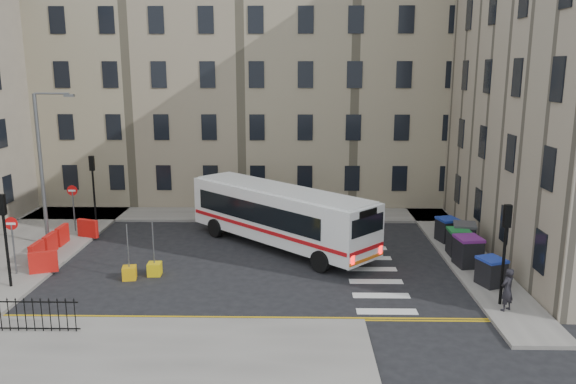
{
  "coord_description": "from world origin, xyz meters",
  "views": [
    {
      "loc": [
        0.46,
        -26.69,
        9.41
      ],
      "look_at": [
        -0.06,
        2.29,
        3.0
      ],
      "focal_mm": 35.0,
      "sensor_mm": 36.0,
      "label": 1
    }
  ],
  "objects_px": {
    "wheelie_bin_b": "(468,251)",
    "wheelie_bin_e": "(447,230)",
    "pedestrian": "(507,290)",
    "bollard_chevron": "(155,269)",
    "bollard_yellow": "(129,273)",
    "streetlamp": "(41,167)",
    "bus": "(279,214)",
    "wheelie_bin_c": "(458,242)",
    "wheelie_bin_d": "(464,237)",
    "wheelie_bin_a": "(491,271)"
  },
  "relations": [
    {
      "from": "bus",
      "to": "bollard_yellow",
      "type": "relative_size",
      "value": 16.98
    },
    {
      "from": "wheelie_bin_d",
      "to": "bollard_yellow",
      "type": "distance_m",
      "value": 16.81
    },
    {
      "from": "wheelie_bin_c",
      "to": "pedestrian",
      "type": "height_order",
      "value": "pedestrian"
    },
    {
      "from": "wheelie_bin_a",
      "to": "bollard_yellow",
      "type": "xyz_separation_m",
      "value": [
        -16.08,
        0.78,
        -0.47
      ]
    },
    {
      "from": "bus",
      "to": "wheelie_bin_b",
      "type": "xyz_separation_m",
      "value": [
        9.12,
        -3.19,
        -0.96
      ]
    },
    {
      "from": "bus",
      "to": "wheelie_bin_a",
      "type": "height_order",
      "value": "bus"
    },
    {
      "from": "pedestrian",
      "to": "bollard_yellow",
      "type": "height_order",
      "value": "pedestrian"
    },
    {
      "from": "streetlamp",
      "to": "bus",
      "type": "bearing_deg",
      "value": 0.79
    },
    {
      "from": "wheelie_bin_c",
      "to": "wheelie_bin_e",
      "type": "distance_m",
      "value": 2.28
    },
    {
      "from": "wheelie_bin_a",
      "to": "wheelie_bin_e",
      "type": "relative_size",
      "value": 1.0
    },
    {
      "from": "streetlamp",
      "to": "bollard_yellow",
      "type": "bearing_deg",
      "value": -39.0
    },
    {
      "from": "wheelie_bin_c",
      "to": "pedestrian",
      "type": "bearing_deg",
      "value": -89.86
    },
    {
      "from": "streetlamp",
      "to": "wheelie_bin_d",
      "type": "xyz_separation_m",
      "value": [
        22.1,
        -0.64,
        -3.47
      ]
    },
    {
      "from": "bollard_yellow",
      "to": "pedestrian",
      "type": "bearing_deg",
      "value": -12.19
    },
    {
      "from": "bus",
      "to": "wheelie_bin_a",
      "type": "xyz_separation_m",
      "value": [
        9.4,
        -5.65,
        -1.06
      ]
    },
    {
      "from": "wheelie_bin_c",
      "to": "bollard_chevron",
      "type": "relative_size",
      "value": 2.2
    },
    {
      "from": "wheelie_bin_e",
      "to": "pedestrian",
      "type": "height_order",
      "value": "pedestrian"
    },
    {
      "from": "pedestrian",
      "to": "bollard_yellow",
      "type": "relative_size",
      "value": 2.88
    },
    {
      "from": "bus",
      "to": "wheelie_bin_e",
      "type": "relative_size",
      "value": 7.38
    },
    {
      "from": "pedestrian",
      "to": "bollard_chevron",
      "type": "distance_m",
      "value": 15.31
    },
    {
      "from": "wheelie_bin_c",
      "to": "wheelie_bin_a",
      "type": "bearing_deg",
      "value": -85.98
    },
    {
      "from": "bus",
      "to": "wheelie_bin_c",
      "type": "height_order",
      "value": "bus"
    },
    {
      "from": "wheelie_bin_d",
      "to": "wheelie_bin_e",
      "type": "distance_m",
      "value": 1.63
    },
    {
      "from": "wheelie_bin_b",
      "to": "wheelie_bin_e",
      "type": "xyz_separation_m",
      "value": [
        0.05,
        3.94,
        -0.08
      ]
    },
    {
      "from": "wheelie_bin_e",
      "to": "bollard_yellow",
      "type": "xyz_separation_m",
      "value": [
        -15.84,
        -5.62,
        -0.5
      ]
    },
    {
      "from": "wheelie_bin_a",
      "to": "pedestrian",
      "type": "bearing_deg",
      "value": -116.45
    },
    {
      "from": "wheelie_bin_d",
      "to": "bus",
      "type": "bearing_deg",
      "value": -172.38
    },
    {
      "from": "bollard_chevron",
      "to": "wheelie_bin_b",
      "type": "bearing_deg",
      "value": 4.51
    },
    {
      "from": "pedestrian",
      "to": "bollard_yellow",
      "type": "bearing_deg",
      "value": -46.08
    },
    {
      "from": "bollard_chevron",
      "to": "streetlamp",
      "type": "bearing_deg",
      "value": 148.51
    },
    {
      "from": "wheelie_bin_b",
      "to": "pedestrian",
      "type": "bearing_deg",
      "value": -97.83
    },
    {
      "from": "wheelie_bin_a",
      "to": "streetlamp",
      "type": "bearing_deg",
      "value": 145.52
    },
    {
      "from": "pedestrian",
      "to": "bollard_chevron",
      "type": "relative_size",
      "value": 2.88
    },
    {
      "from": "streetlamp",
      "to": "wheelie_bin_c",
      "type": "bearing_deg",
      "value": -3.6
    },
    {
      "from": "wheelie_bin_c",
      "to": "bollard_yellow",
      "type": "relative_size",
      "value": 2.2
    },
    {
      "from": "wheelie_bin_c",
      "to": "wheelie_bin_d",
      "type": "xyz_separation_m",
      "value": [
        0.5,
        0.72,
        0.05
      ]
    },
    {
      "from": "bus",
      "to": "bollard_yellow",
      "type": "xyz_separation_m",
      "value": [
        -6.68,
        -4.87,
        -1.53
      ]
    },
    {
      "from": "wheelie_bin_a",
      "to": "wheelie_bin_c",
      "type": "height_order",
      "value": "wheelie_bin_c"
    },
    {
      "from": "streetlamp",
      "to": "bollard_chevron",
      "type": "relative_size",
      "value": 13.57
    },
    {
      "from": "bus",
      "to": "wheelie_bin_d",
      "type": "relative_size",
      "value": 6.78
    },
    {
      "from": "wheelie_bin_a",
      "to": "wheelie_bin_c",
      "type": "relative_size",
      "value": 1.04
    },
    {
      "from": "wheelie_bin_b",
      "to": "pedestrian",
      "type": "distance_m",
      "value": 5.1
    },
    {
      "from": "wheelie_bin_b",
      "to": "bus",
      "type": "bearing_deg",
      "value": 152.8
    },
    {
      "from": "bollard_chevron",
      "to": "wheelie_bin_d",
      "type": "bearing_deg",
      "value": 13.05
    },
    {
      "from": "bus",
      "to": "wheelie_bin_e",
      "type": "xyz_separation_m",
      "value": [
        9.16,
        0.75,
        -1.03
      ]
    },
    {
      "from": "bus",
      "to": "wheelie_bin_d",
      "type": "height_order",
      "value": "bus"
    },
    {
      "from": "wheelie_bin_a",
      "to": "wheelie_bin_e",
      "type": "bearing_deg",
      "value": 71.72
    },
    {
      "from": "pedestrian",
      "to": "bollard_chevron",
      "type": "height_order",
      "value": "pedestrian"
    },
    {
      "from": "wheelie_bin_a",
      "to": "wheelie_bin_d",
      "type": "distance_m",
      "value": 4.84
    },
    {
      "from": "bus",
      "to": "wheelie_bin_e",
      "type": "height_order",
      "value": "bus"
    }
  ]
}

